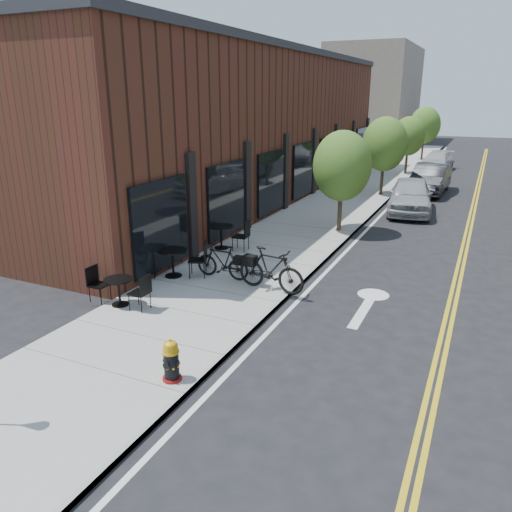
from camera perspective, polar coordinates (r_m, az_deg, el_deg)
The scene contains 17 objects.
ground at distance 11.64m, azimuth -0.04°, elevation -8.47°, with size 120.00×120.00×0.00m, color black.
sidewalk_near at distance 21.10m, azimuth 6.51°, elevation 3.88°, with size 4.00×70.00×0.12m, color #9E9B93.
building_near at distance 25.90m, azimuth -0.03°, elevation 14.34°, with size 5.00×28.00×7.00m, color #442316.
bg_building_left at distance 58.76m, azimuth 13.35°, elevation 17.46°, with size 8.00×14.00×10.00m, color #726656.
tree_near_a at distance 19.28m, azimuth 9.82°, elevation 10.10°, with size 2.20×2.20×3.81m.
tree_near_b at distance 27.02m, azimuth 14.48°, elevation 12.27°, with size 2.30×2.30×3.98m.
tree_near_c at distance 34.90m, azimuth 17.05°, elevation 12.96°, with size 2.10×2.10×3.67m.
tree_near_d at distance 42.80m, azimuth 18.73°, elevation 13.97°, with size 2.40×2.40×4.11m.
fire_hydrant at distance 9.52m, azimuth -9.67°, elevation -11.72°, with size 0.38×0.38×0.83m.
bicycle_left at distance 14.31m, azimuth -3.86°, elevation -0.64°, with size 0.47×1.65×0.99m, color black.
bicycle_right at distance 13.35m, azimuth 1.71°, elevation -1.56°, with size 0.56×1.99×1.20m, color black.
bistro_set_a at distance 12.94m, azimuth -15.41°, elevation -3.54°, with size 1.68×0.73×0.91m.
bistro_set_b at distance 14.60m, azimuth -9.50°, elevation -0.34°, with size 1.97×1.23×1.05m.
bistro_set_c at distance 17.08m, azimuth -4.00°, elevation 2.57°, with size 1.95×0.90×1.04m.
parked_car_a at distance 23.83m, azimuth 17.21°, elevation 6.63°, with size 1.87×4.65×1.58m, color #A4A8AC.
parked_car_b at distance 28.91m, azimuth 19.27°, elevation 8.32°, with size 1.65×4.75×1.56m, color black.
parked_car_c at distance 37.56m, azimuth 19.91°, elevation 10.09°, with size 1.81×4.45×1.29m, color #BABBBF.
Camera 1 is at (4.39, -9.44, 5.21)m, focal length 35.00 mm.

